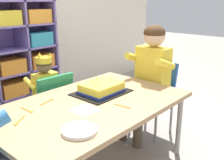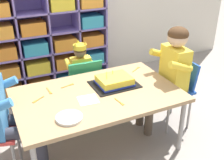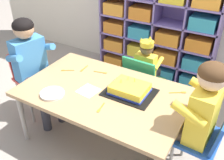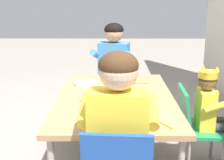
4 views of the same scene
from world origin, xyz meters
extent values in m
cube|color=#7F6BB2|center=(0.29, 1.34, 0.62)|extent=(0.02, 0.31, 1.25)
cube|color=#7F6BB2|center=(0.65, 1.34, 0.62)|extent=(0.02, 0.31, 1.25)
cube|color=teal|center=(0.11, 1.33, 0.09)|extent=(0.28, 0.24, 0.15)
cube|color=teal|center=(0.47, 1.33, 0.09)|extent=(0.28, 0.24, 0.15)
cube|color=orange|center=(0.11, 1.33, 0.34)|extent=(0.28, 0.24, 0.15)
cube|color=teal|center=(0.47, 1.33, 0.34)|extent=(0.28, 0.24, 0.15)
cube|color=orange|center=(0.11, 1.33, 0.58)|extent=(0.28, 0.24, 0.15)
cube|color=orange|center=(0.47, 1.33, 0.58)|extent=(0.28, 0.24, 0.15)
cube|color=teal|center=(0.47, 1.33, 0.83)|extent=(0.28, 0.24, 0.15)
cube|color=yellow|center=(0.11, 1.33, 1.07)|extent=(0.28, 0.24, 0.15)
cube|color=orange|center=(0.47, 1.33, 1.07)|extent=(0.28, 0.24, 0.15)
cube|color=#A37F56|center=(0.00, 0.00, 0.54)|extent=(1.40, 0.87, 0.03)
cylinder|color=#9E9993|center=(0.64, -0.38, 0.26)|extent=(0.04, 0.04, 0.52)
cylinder|color=#9E9993|center=(0.64, 0.38, 0.26)|extent=(0.04, 0.04, 0.52)
cube|color=#238451|center=(0.09, 0.65, 0.33)|extent=(0.39, 0.32, 0.03)
cube|color=#238451|center=(0.08, 0.51, 0.49)|extent=(0.35, 0.08, 0.30)
cylinder|color=gray|center=(0.26, 0.77, 0.16)|extent=(0.02, 0.02, 0.32)
cylinder|color=gray|center=(-0.06, 0.78, 0.16)|extent=(0.02, 0.02, 0.32)
cylinder|color=gray|center=(0.24, 0.53, 0.16)|extent=(0.02, 0.02, 0.32)
cylinder|color=gray|center=(-0.08, 0.54, 0.16)|extent=(0.02, 0.02, 0.32)
cube|color=yellow|center=(0.09, 0.66, 0.48)|extent=(0.22, 0.12, 0.29)
sphere|color=brown|center=(0.09, 0.66, 0.70)|extent=(0.13, 0.13, 0.13)
ellipsoid|color=#472D19|center=(0.09, 0.66, 0.72)|extent=(0.14, 0.14, 0.10)
cylinder|color=yellow|center=(0.09, 0.66, 0.75)|extent=(0.14, 0.14, 0.05)
cone|color=yellow|center=(0.09, 0.72, 0.79)|extent=(0.04, 0.04, 0.04)
cone|color=yellow|center=(0.14, 0.63, 0.79)|extent=(0.04, 0.04, 0.04)
cone|color=yellow|center=(0.04, 0.64, 0.79)|extent=(0.04, 0.04, 0.04)
cylinder|color=#33333D|center=(0.16, 0.77, 0.37)|extent=(0.08, 0.21, 0.07)
cylinder|color=#33333D|center=(0.03, 0.77, 0.37)|extent=(0.08, 0.21, 0.07)
cylinder|color=#33333D|center=(0.16, 0.87, 0.17)|extent=(0.06, 0.06, 0.34)
cylinder|color=#33333D|center=(0.04, 0.88, 0.17)|extent=(0.06, 0.06, 0.34)
cylinder|color=yellow|center=(0.22, 0.70, 0.55)|extent=(0.05, 0.18, 0.10)
cylinder|color=yellow|center=(-0.03, 0.71, 0.55)|extent=(0.05, 0.18, 0.10)
cube|color=#1E4CA8|center=(0.81, 0.01, 0.41)|extent=(0.33, 0.39, 0.03)
cube|color=#1E4CA8|center=(0.96, 0.00, 0.56)|extent=(0.08, 0.34, 0.26)
cylinder|color=gray|center=(0.70, 0.17, 0.20)|extent=(0.02, 0.02, 0.40)
cylinder|color=gray|center=(0.68, -0.14, 0.20)|extent=(0.02, 0.02, 0.40)
cylinder|color=gray|center=(0.95, 0.15, 0.20)|extent=(0.02, 0.02, 0.40)
cylinder|color=gray|center=(0.93, -0.15, 0.20)|extent=(0.02, 0.02, 0.40)
cube|color=yellow|center=(0.81, 0.01, 0.63)|extent=(0.18, 0.31, 0.42)
sphere|color=#DBB293|center=(0.81, 0.01, 0.94)|extent=(0.19, 0.19, 0.19)
ellipsoid|color=#472D19|center=(0.81, 0.01, 0.97)|extent=(0.19, 0.19, 0.14)
cylinder|color=brown|center=(0.67, 0.11, 0.45)|extent=(0.31, 0.12, 0.10)
cylinder|color=brown|center=(0.66, -0.07, 0.45)|extent=(0.31, 0.12, 0.10)
cylinder|color=brown|center=(0.52, 0.12, 0.21)|extent=(0.08, 0.08, 0.42)
cylinder|color=brown|center=(0.51, -0.06, 0.21)|extent=(0.08, 0.08, 0.42)
cylinder|color=yellow|center=(0.76, 0.18, 0.72)|extent=(0.25, 0.08, 0.14)
cylinder|color=yellow|center=(0.74, -0.16, 0.72)|extent=(0.25, 0.08, 0.14)
cube|color=black|center=(0.20, 0.08, 0.56)|extent=(0.41, 0.32, 0.01)
cube|color=yellow|center=(0.20, 0.08, 0.60)|extent=(0.29, 0.24, 0.07)
cube|color=#283DB2|center=(0.20, 0.08, 0.57)|extent=(0.30, 0.25, 0.02)
cylinder|color=#EFCC4C|center=(0.12, 0.07, 0.65)|extent=(0.01, 0.01, 0.04)
cylinder|color=#EFCC4C|center=(0.21, 0.14, 0.65)|extent=(0.01, 0.01, 0.04)
cylinder|color=#EFCC4C|center=(0.15, 0.14, 0.65)|extent=(0.01, 0.01, 0.04)
cylinder|color=white|center=(-0.34, -0.26, 0.56)|extent=(0.20, 0.20, 0.02)
cube|color=white|center=(-0.11, -0.07, 0.55)|extent=(0.18, 0.18, 0.00)
cube|color=orange|center=(-0.37, 0.25, 0.56)|extent=(0.02, 0.09, 0.00)
cube|color=orange|center=(-0.36, 0.18, 0.56)|extent=(0.02, 0.04, 0.00)
cube|color=orange|center=(0.10, -0.19, 0.56)|extent=(0.02, 0.09, 0.00)
cube|color=orange|center=(0.11, -0.25, 0.56)|extent=(0.02, 0.04, 0.00)
cube|color=orange|center=(-0.47, 0.13, 0.56)|extent=(0.08, 0.05, 0.00)
cube|color=orange|center=(-0.52, 0.09, 0.56)|extent=(0.04, 0.04, 0.00)
cube|color=orange|center=(-0.21, 0.24, 0.56)|extent=(0.09, 0.03, 0.00)
cube|color=orange|center=(-0.15, 0.25, 0.56)|extent=(0.04, 0.03, 0.00)
cube|color=orange|center=(0.53, 0.27, 0.56)|extent=(0.10, 0.07, 0.00)
cube|color=orange|center=(0.59, 0.31, 0.56)|extent=(0.04, 0.04, 0.00)
camera|label=1|loc=(-1.20, -1.26, 1.26)|focal=42.44mm
camera|label=2|loc=(-0.80, -1.92, 1.72)|focal=44.45mm
camera|label=3|loc=(0.96, -1.51, 1.79)|focal=41.14mm
camera|label=4|loc=(2.24, -0.01, 1.27)|focal=49.38mm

